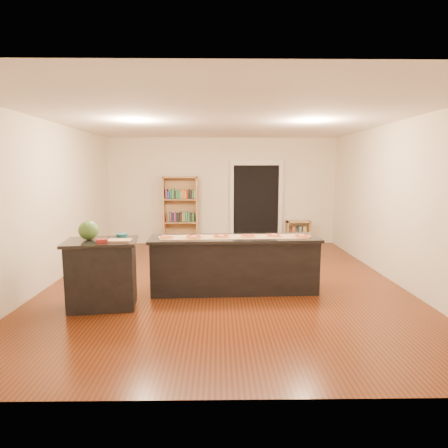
{
  "coord_description": "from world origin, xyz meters",
  "views": [
    {
      "loc": [
        -0.1,
        -6.48,
        1.97
      ],
      "look_at": [
        0.0,
        0.2,
        1.0
      ],
      "focal_mm": 30.0,
      "sensor_mm": 36.0,
      "label": 1
    }
  ],
  "objects_px": {
    "kitchen_island": "(234,264)",
    "bookshelf": "(181,211)",
    "low_shelf": "(298,233)",
    "side_counter": "(102,273)",
    "waste_bin": "(207,239)",
    "watermelon": "(89,230)"
  },
  "relations": [
    {
      "from": "bookshelf",
      "to": "waste_bin",
      "type": "height_order",
      "value": "bookshelf"
    },
    {
      "from": "low_shelf",
      "to": "watermelon",
      "type": "distance_m",
      "value": 6.07
    },
    {
      "from": "bookshelf",
      "to": "watermelon",
      "type": "height_order",
      "value": "bookshelf"
    },
    {
      "from": "bookshelf",
      "to": "waste_bin",
      "type": "distance_m",
      "value": 1.02
    },
    {
      "from": "waste_bin",
      "to": "watermelon",
      "type": "relative_size",
      "value": 1.09
    },
    {
      "from": "side_counter",
      "to": "low_shelf",
      "type": "xyz_separation_m",
      "value": [
        3.79,
        4.55,
        -0.18
      ]
    },
    {
      "from": "waste_bin",
      "to": "watermelon",
      "type": "bearing_deg",
      "value": -109.21
    },
    {
      "from": "kitchen_island",
      "to": "watermelon",
      "type": "relative_size",
      "value": 9.75
    },
    {
      "from": "kitchen_island",
      "to": "side_counter",
      "type": "xyz_separation_m",
      "value": [
        -1.93,
        -0.68,
        0.04
      ]
    },
    {
      "from": "bookshelf",
      "to": "watermelon",
      "type": "distance_m",
      "value": 4.58
    },
    {
      "from": "waste_bin",
      "to": "watermelon",
      "type": "xyz_separation_m",
      "value": [
        -1.54,
        -4.42,
        0.97
      ]
    },
    {
      "from": "kitchen_island",
      "to": "low_shelf",
      "type": "distance_m",
      "value": 4.29
    },
    {
      "from": "kitchen_island",
      "to": "bookshelf",
      "type": "xyz_separation_m",
      "value": [
        -1.25,
        3.84,
        0.45
      ]
    },
    {
      "from": "kitchen_island",
      "to": "side_counter",
      "type": "height_order",
      "value": "side_counter"
    },
    {
      "from": "waste_bin",
      "to": "low_shelf",
      "type": "bearing_deg",
      "value": 2.31
    },
    {
      "from": "bookshelf",
      "to": "low_shelf",
      "type": "relative_size",
      "value": 2.88
    },
    {
      "from": "kitchen_island",
      "to": "watermelon",
      "type": "xyz_separation_m",
      "value": [
        -2.1,
        -0.66,
        0.67
      ]
    },
    {
      "from": "side_counter",
      "to": "waste_bin",
      "type": "distance_m",
      "value": 4.67
    },
    {
      "from": "kitchen_island",
      "to": "bookshelf",
      "type": "height_order",
      "value": "bookshelf"
    },
    {
      "from": "side_counter",
      "to": "low_shelf",
      "type": "bearing_deg",
      "value": 42.02
    },
    {
      "from": "watermelon",
      "to": "low_shelf",
      "type": "bearing_deg",
      "value": 48.75
    },
    {
      "from": "low_shelf",
      "to": "waste_bin",
      "type": "xyz_separation_m",
      "value": [
        -2.42,
        -0.1,
        -0.16
      ]
    }
  ]
}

